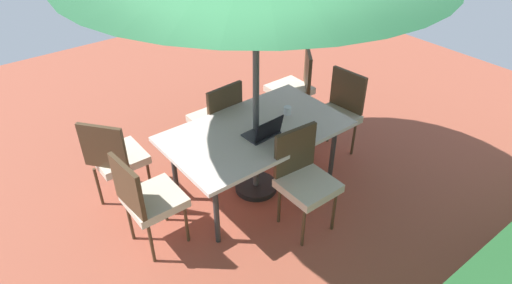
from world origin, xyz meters
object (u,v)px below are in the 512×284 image
chair_southwest (295,85)px  chair_south (217,117)px  chair_west (338,111)px  cup (287,110)px  chair_north (304,177)px  chair_southeast (115,156)px  chair_east (147,197)px  dining_table (256,134)px  laptop (264,132)px

chair_southwest → chair_south: (1.18, 0.05, 0.00)m
chair_west → chair_southwest: bearing=171.0°
cup → chair_north: bearing=60.2°
chair_southeast → chair_east: same height
chair_southeast → cup: size_ratio=11.89×
chair_southeast → chair_east: size_ratio=1.00×
dining_table → chair_southwest: bearing=-148.2°
chair_southeast → chair_south: size_ratio=1.00×
chair_west → laptop: bearing=-89.9°
chair_south → chair_east: 1.40m
laptop → chair_southwest: bearing=-146.7°
dining_table → chair_south: 0.70m
chair_southwest → cup: 1.06m
chair_east → laptop: 1.21m
chair_southwest → dining_table: bearing=-20.4°
chair_south → chair_east: same height
chair_south → chair_north: size_ratio=1.00×
chair_west → cup: 0.75m
dining_table → chair_west: size_ratio=1.80×
chair_southwest → chair_north: (1.14, 1.38, 0.00)m
dining_table → chair_southwest: 1.40m
chair_west → chair_north: bearing=-65.9°
chair_southwest → chair_south: 1.18m
chair_north → cup: 0.82m
chair_west → chair_east: (2.33, -0.00, 0.00)m
chair_west → chair_southwest: 0.77m
chair_south → chair_southwest: bearing=178.9°
chair_east → chair_north: same height
chair_southwest → laptop: (1.20, 0.87, 0.24)m
chair_north → cup: size_ratio=11.89×
dining_table → chair_south: bearing=-90.2°
dining_table → chair_east: bearing=1.5°
dining_table → chair_southeast: (1.17, -0.70, -0.14)m
chair_west → chair_southwest: size_ratio=1.00×
dining_table → chair_north: size_ratio=1.80×
chair_south → cup: (-0.43, 0.65, 0.23)m
chair_southwest → chair_south: same height
chair_north → laptop: size_ratio=2.96×
dining_table → laptop: 0.17m
chair_south → dining_table: bearing=86.3°
chair_southwest → laptop: 1.50m
chair_south → chair_north: same height
chair_west → cup: chair_west is taller
chair_southwest → cup: bearing=-9.2°
laptop → chair_southeast: bearing=-39.1°
chair_west → chair_south: size_ratio=1.00×
chair_south → chair_east: bearing=27.2°
chair_southwest → chair_north: size_ratio=1.00×
chair_west → chair_north: same height
chair_east → chair_southeast: bearing=-6.9°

